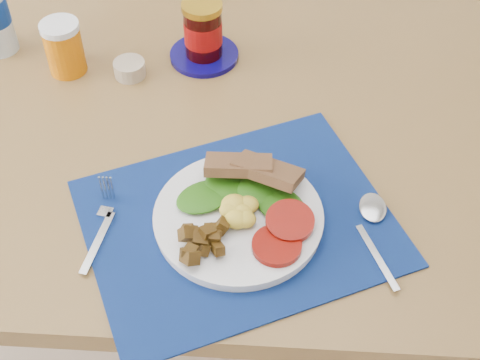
# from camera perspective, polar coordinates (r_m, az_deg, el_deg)

# --- Properties ---
(table) EXTENTS (1.40, 0.90, 0.75)m
(table) POSITION_cam_1_polar(r_m,az_deg,el_deg) (1.26, -6.72, 3.03)
(table) COLOR brown
(table) RESTS_ON ground
(placemat) EXTENTS (0.56, 0.51, 0.00)m
(placemat) POSITION_cam_1_polar(r_m,az_deg,el_deg) (1.02, -0.14, -3.63)
(placemat) COLOR #040431
(placemat) RESTS_ON table
(breakfast_plate) EXTENTS (0.25, 0.25, 0.06)m
(breakfast_plate) POSITION_cam_1_polar(r_m,az_deg,el_deg) (1.00, -0.44, -3.08)
(breakfast_plate) COLOR silver
(breakfast_plate) RESTS_ON placemat
(fork) EXTENTS (0.03, 0.17, 0.00)m
(fork) POSITION_cam_1_polar(r_m,az_deg,el_deg) (1.03, -11.63, -3.61)
(fork) COLOR #B2B5BA
(fork) RESTS_ON placemat
(spoon) EXTENTS (0.06, 0.18, 0.01)m
(spoon) POSITION_cam_1_polar(r_m,az_deg,el_deg) (1.03, 11.35, -3.61)
(spoon) COLOR #B2B5BA
(spoon) RESTS_ON placemat
(juice_glass) EXTENTS (0.07, 0.07, 0.10)m
(juice_glass) POSITION_cam_1_polar(r_m,az_deg,el_deg) (1.30, -14.77, 10.78)
(juice_glass) COLOR #CB6505
(juice_glass) RESTS_ON table
(ramekin) EXTENTS (0.06, 0.06, 0.03)m
(ramekin) POSITION_cam_1_polar(r_m,az_deg,el_deg) (1.28, -9.40, 9.35)
(ramekin) COLOR tan
(ramekin) RESTS_ON table
(jam_on_saucer) EXTENTS (0.13, 0.13, 0.12)m
(jam_on_saucer) POSITION_cam_1_polar(r_m,az_deg,el_deg) (1.29, -3.16, 12.30)
(jam_on_saucer) COLOR #0A0553
(jam_on_saucer) RESTS_ON table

